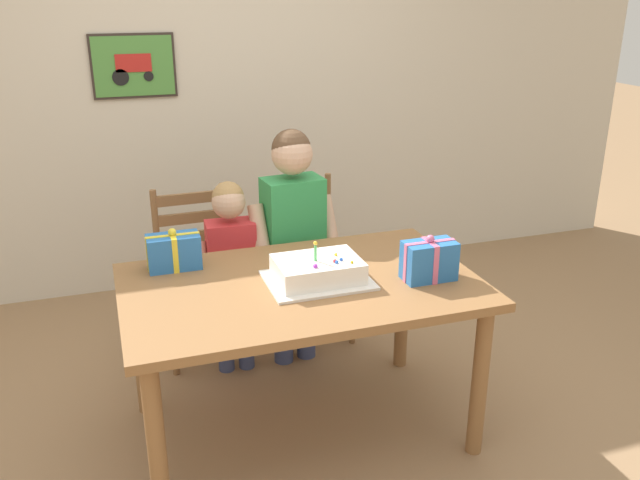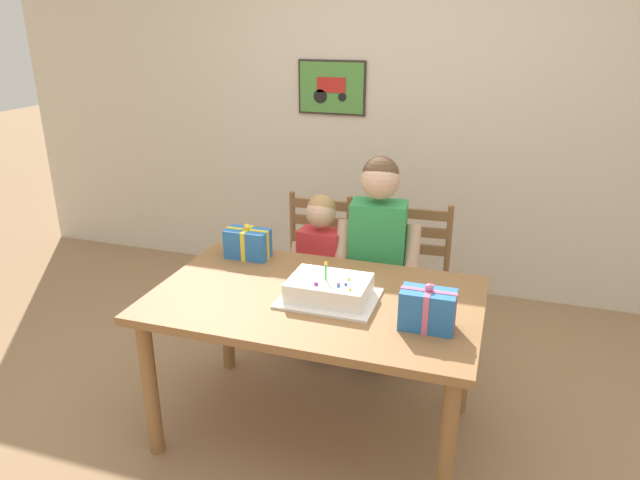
{
  "view_description": "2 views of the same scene",
  "coord_description": "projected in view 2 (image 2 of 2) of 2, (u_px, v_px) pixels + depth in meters",
  "views": [
    {
      "loc": [
        -0.75,
        -2.51,
        1.95
      ],
      "look_at": [
        0.14,
        0.15,
        0.88
      ],
      "focal_mm": 37.61,
      "sensor_mm": 36.0,
      "label": 1
    },
    {
      "loc": [
        0.78,
        -2.31,
        1.97
      ],
      "look_at": [
        -0.01,
        0.1,
        1.0
      ],
      "focal_mm": 32.81,
      "sensor_mm": 36.0,
      "label": 2
    }
  ],
  "objects": [
    {
      "name": "ground_plane",
      "position": [
        316.0,
        429.0,
        2.98
      ],
      "size": [
        20.0,
        20.0,
        0.0
      ],
      "primitive_type": "plane",
      "color": "#997551"
    },
    {
      "name": "back_wall",
      "position": [
        399.0,
        115.0,
        4.22
      ],
      "size": [
        6.4,
        0.11,
        2.6
      ],
      "color": "beige",
      "rests_on": "ground"
    },
    {
      "name": "dining_table",
      "position": [
        315.0,
        314.0,
        2.75
      ],
      "size": [
        1.52,
        0.94,
        0.76
      ],
      "color": "olive",
      "rests_on": "ground"
    },
    {
      "name": "birthday_cake",
      "position": [
        329.0,
        290.0,
        2.66
      ],
      "size": [
        0.44,
        0.34,
        0.19
      ],
      "color": "white",
      "rests_on": "dining_table"
    },
    {
      "name": "gift_box_red_large",
      "position": [
        428.0,
        310.0,
        2.4
      ],
      "size": [
        0.23,
        0.13,
        0.21
      ],
      "color": "#286BB7",
      "rests_on": "dining_table"
    },
    {
      "name": "gift_box_beside_cake",
      "position": [
        248.0,
        243.0,
        3.12
      ],
      "size": [
        0.24,
        0.13,
        0.19
      ],
      "color": "#286BB7",
      "rests_on": "dining_table"
    },
    {
      "name": "chair_left",
      "position": [
        314.0,
        269.0,
        3.72
      ],
      "size": [
        0.43,
        0.43,
        0.92
      ],
      "color": "brown",
      "rests_on": "ground"
    },
    {
      "name": "chair_right",
      "position": [
        412.0,
        282.0,
        3.53
      ],
      "size": [
        0.44,
        0.44,
        0.92
      ],
      "color": "brown",
      "rests_on": "ground"
    },
    {
      "name": "child_older",
      "position": [
        378.0,
        247.0,
        3.22
      ],
      "size": [
        0.48,
        0.28,
        1.29
      ],
      "color": "#38426B",
      "rests_on": "ground"
    },
    {
      "name": "child_younger",
      "position": [
        321.0,
        264.0,
        3.37
      ],
      "size": [
        0.38,
        0.22,
        1.05
      ],
      "color": "#38426B",
      "rests_on": "ground"
    }
  ]
}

